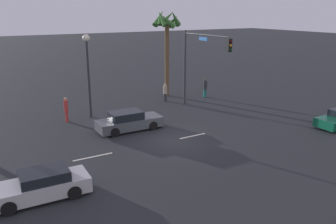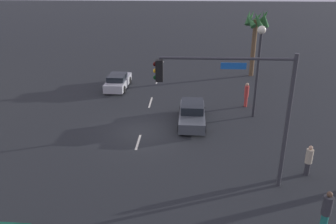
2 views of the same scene
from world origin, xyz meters
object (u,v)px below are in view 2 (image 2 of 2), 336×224
car_2 (192,114)px  streetlamp (259,55)px  pedestrian_2 (246,94)px  pedestrian_0 (326,210)px  traffic_signal (244,99)px  car_1 (118,82)px  palm_tree_1 (256,26)px  pedestrian_1 (309,160)px

car_2 → streetlamp: streetlamp is taller
streetlamp → pedestrian_2: bearing=-172.4°
pedestrian_0 → pedestrian_2: size_ratio=0.95×
traffic_signal → streetlamp: bearing=165.5°
traffic_signal → streetlamp: size_ratio=1.01×
pedestrian_0 → car_1: bearing=-146.1°
pedestrian_2 → palm_tree_1: (-8.76, 1.86, 3.90)m
streetlamp → palm_tree_1: (-10.74, 1.60, 0.43)m
car_1 → traffic_signal: 17.54m
pedestrian_2 → streetlamp: bearing=7.6°
car_1 → pedestrian_2: bearing=69.9°
streetlamp → pedestrian_1: streetlamp is taller
traffic_signal → car_1: bearing=-149.0°
car_2 → palm_tree_1: (-12.07, 6.04, 4.29)m
pedestrian_0 → pedestrian_1: size_ratio=1.09×
pedestrian_2 → traffic_signal: bearing=-10.6°
pedestrian_1 → palm_tree_1: bearing=179.6°
car_1 → pedestrian_0: pedestrian_0 is taller
palm_tree_1 → pedestrian_2: bearing=-12.0°
car_1 → pedestrian_2: 11.51m
car_1 → streetlamp: size_ratio=0.68×
streetlamp → palm_tree_1: bearing=171.5°
car_2 → pedestrian_1: 8.64m
car_2 → pedestrian_2: 5.34m
streetlamp → pedestrian_0: size_ratio=3.54×
traffic_signal → palm_tree_1: 19.87m
car_1 → streetlamp: bearing=61.9°
traffic_signal → pedestrian_2: traffic_signal is taller
pedestrian_1 → streetlamp: bearing=-169.2°
pedestrian_2 → palm_tree_1: palm_tree_1 is taller
pedestrian_0 → palm_tree_1: bearing=178.1°
traffic_signal → pedestrian_1: traffic_signal is taller
car_2 → palm_tree_1: 14.16m
car_2 → streetlamp: 6.04m
pedestrian_0 → palm_tree_1: palm_tree_1 is taller
pedestrian_1 → palm_tree_1: size_ratio=0.25×
pedestrian_2 → car_2: bearing=-51.6°
traffic_signal → pedestrian_2: size_ratio=3.42×
car_2 → pedestrian_0: bearing=26.9°
car_2 → traffic_signal: 8.64m
pedestrian_0 → palm_tree_1: size_ratio=0.28×
traffic_signal → pedestrian_2: 11.45m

